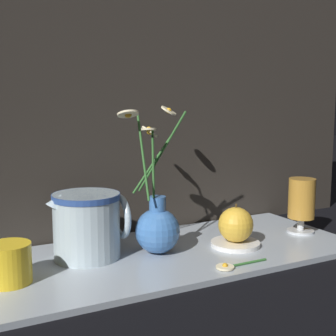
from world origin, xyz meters
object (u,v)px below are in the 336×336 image
at_px(ceramic_pitcher, 88,223).
at_px(tea_glass, 302,201).
at_px(orange_fruit, 236,225).
at_px(yellow_mug, 7,264).
at_px(vase_with_flowers, 157,225).

bearing_deg(ceramic_pitcher, tea_glass, -7.19).
bearing_deg(orange_fruit, tea_glass, 4.06).
distance_m(yellow_mug, orange_fruit, 0.49).
relative_size(ceramic_pitcher, orange_fruit, 1.90).
xyz_separation_m(vase_with_flowers, yellow_mug, (-0.31, -0.03, -0.03)).
xyz_separation_m(vase_with_flowers, ceramic_pitcher, (-0.14, 0.04, 0.01)).
xyz_separation_m(yellow_mug, tea_glass, (0.69, 0.00, 0.04)).
bearing_deg(yellow_mug, vase_with_flowers, 5.17).
relative_size(vase_with_flowers, yellow_mug, 3.43).
relative_size(vase_with_flowers, orange_fruit, 3.60).
height_order(vase_with_flowers, yellow_mug, vase_with_flowers).
bearing_deg(tea_glass, ceramic_pitcher, 172.81).
distance_m(yellow_mug, ceramic_pitcher, 0.19).
bearing_deg(yellow_mug, tea_glass, 0.12).
bearing_deg(tea_glass, vase_with_flowers, 176.00).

